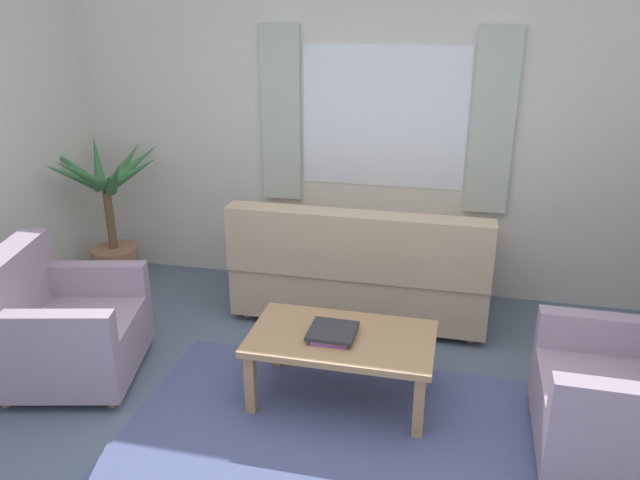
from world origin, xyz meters
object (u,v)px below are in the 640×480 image
couch (361,272)px  potted_plant (110,223)px  armchair_right (632,398)px  armchair_left (62,327)px  book_stack_on_table (332,332)px  coffee_table (342,344)px

couch → potted_plant: bearing=-2.4°
armchair_right → potted_plant: 4.05m
armchair_left → book_stack_on_table: armchair_left is taller
couch → book_stack_on_table: bearing=90.9°
book_stack_on_table → potted_plant: bearing=150.7°
coffee_table → book_stack_on_table: book_stack_on_table is taller
armchair_left → potted_plant: potted_plant is taller
book_stack_on_table → coffee_table: bearing=19.6°
armchair_right → book_stack_on_table: size_ratio=3.09×
couch → armchair_left: couch is taller
armchair_left → coffee_table: armchair_left is taller
couch → potted_plant: (-2.16, 0.09, 0.19)m
potted_plant → book_stack_on_table: bearing=-29.3°
armchair_right → coffee_table: (-1.58, 0.15, 0.03)m
coffee_table → book_stack_on_table: (-0.05, -0.02, 0.08)m
armchair_right → potted_plant: potted_plant is taller
coffee_table → armchair_right: bearing=-5.2°
coffee_table → potted_plant: potted_plant is taller
couch → armchair_right: (1.65, -1.26, -0.01)m
armchair_right → coffee_table: 1.59m
armchair_right → potted_plant: size_ratio=0.68×
armchair_right → armchair_left: bearing=-89.3°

